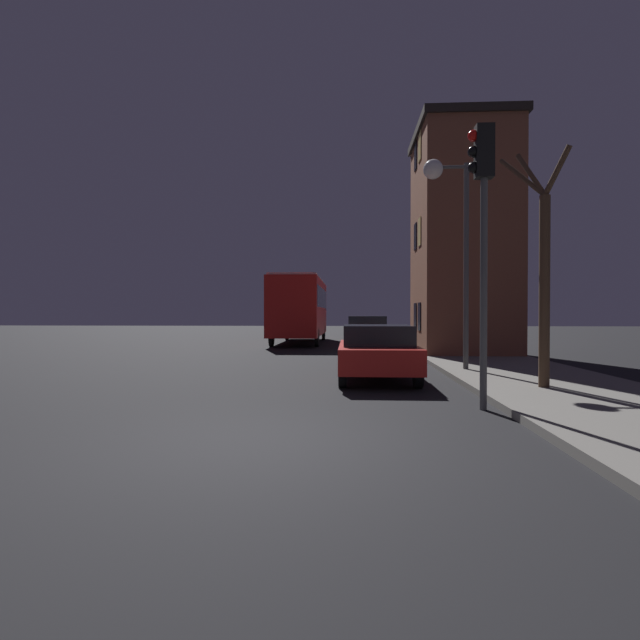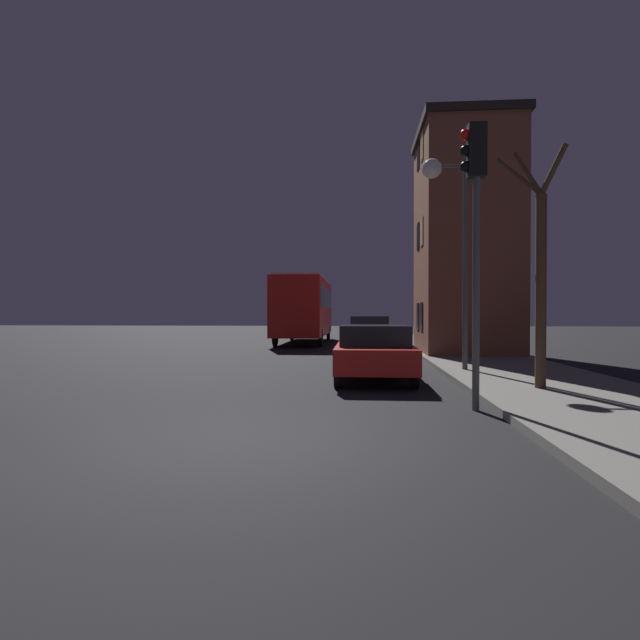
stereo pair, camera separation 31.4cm
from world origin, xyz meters
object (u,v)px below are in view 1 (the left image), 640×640
bus (300,305)px  traffic_light (482,208)px  car_near_lane (377,351)px  car_mid_lane (366,333)px  bare_tree (543,269)px  streetlamp (447,208)px

bus → traffic_light: bearing=-75.4°
bus → car_near_lane: bearing=-77.5°
traffic_light → car_near_lane: bearing=113.2°
car_mid_lane → traffic_light: bearing=-82.9°
bus → car_mid_lane: bus is taller
bare_tree → car_mid_lane: bearing=107.3°
traffic_light → bus: 19.92m
traffic_light → streetlamp: bearing=85.6°
car_near_lane → bare_tree: bearing=-28.9°
traffic_light → car_mid_lane: (-1.55, 12.36, -2.65)m
traffic_light → car_near_lane: size_ratio=1.19×
traffic_light → bus: bearing=104.6°
traffic_light → bus: traffic_light is taller
traffic_light → car_mid_lane: size_ratio=1.13×
streetlamp → bare_tree: streetlamp is taller
car_mid_lane → car_near_lane: bearing=-90.2°
car_near_lane → streetlamp: bearing=36.6°
car_mid_lane → bare_tree: bearing=-72.7°
streetlamp → car_mid_lane: 8.33m
bare_tree → bus: size_ratio=0.52×
streetlamp → car_near_lane: 4.52m
traffic_light → bare_tree: bare_tree is taller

